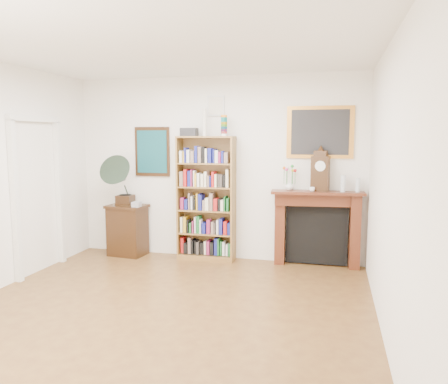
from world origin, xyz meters
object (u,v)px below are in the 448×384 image
(mantel_clock, at_px, (320,172))
(teacup, at_px, (312,189))
(cd_stack, at_px, (136,204))
(bookshelf, at_px, (206,191))
(gramophone, at_px, (121,177))
(bottle_left, at_px, (343,183))
(fireplace, at_px, (317,222))
(flower_vase, at_px, (289,186))
(bottle_right, at_px, (358,185))
(side_cabinet, at_px, (128,230))

(mantel_clock, distance_m, teacup, 0.29)
(cd_stack, bearing_deg, bookshelf, 10.69)
(gramophone, bearing_deg, bottle_left, 0.50)
(fireplace, relative_size, bottle_left, 5.56)
(fireplace, bearing_deg, gramophone, 179.57)
(teacup, bearing_deg, flower_vase, 166.50)
(fireplace, height_order, bottle_left, bottle_left)
(gramophone, relative_size, bottle_left, 3.32)
(flower_vase, bearing_deg, bottle_right, 0.68)
(cd_stack, distance_m, mantel_clock, 2.81)
(bookshelf, relative_size, mantel_clock, 3.76)
(fireplace, height_order, flower_vase, flower_vase)
(fireplace, xyz_separation_m, teacup, (-0.07, -0.11, 0.49))
(fireplace, height_order, mantel_clock, mantel_clock)
(cd_stack, bearing_deg, bottle_right, 4.52)
(bookshelf, relative_size, bottle_right, 10.91)
(side_cabinet, distance_m, cd_stack, 0.52)
(bookshelf, xyz_separation_m, bottle_left, (2.01, 0.04, 0.17))
(side_cabinet, relative_size, bottle_left, 3.38)
(bookshelf, bearing_deg, side_cabinet, -177.78)
(mantel_clock, bearing_deg, gramophone, -165.54)
(cd_stack, distance_m, teacup, 2.67)
(side_cabinet, relative_size, gramophone, 1.02)
(gramophone, xyz_separation_m, bottle_left, (3.36, 0.17, -0.03))
(fireplace, relative_size, teacup, 16.59)
(mantel_clock, bearing_deg, bottle_right, 10.27)
(bookshelf, bearing_deg, teacup, -1.61)
(gramophone, distance_m, bottle_left, 3.36)
(teacup, height_order, bottle_left, bottle_left)
(cd_stack, distance_m, bottle_left, 3.10)
(bottle_right, bearing_deg, gramophone, -176.90)
(gramophone, height_order, flower_vase, gramophone)
(gramophone, bearing_deg, mantel_clock, 1.29)
(flower_vase, bearing_deg, bookshelf, -177.87)
(side_cabinet, height_order, teacup, teacup)
(side_cabinet, height_order, bottle_right, bottle_right)
(side_cabinet, relative_size, bottle_right, 4.05)
(mantel_clock, height_order, bottle_left, mantel_clock)
(gramophone, relative_size, teacup, 9.90)
(bookshelf, bearing_deg, bottle_left, 0.62)
(bookshelf, distance_m, fireplace, 1.71)
(gramophone, height_order, teacup, gramophone)
(cd_stack, bearing_deg, side_cabinet, 148.68)
(mantel_clock, bearing_deg, bottle_left, 6.17)
(mantel_clock, relative_size, flower_vase, 4.27)
(fireplace, bearing_deg, mantel_clock, -33.24)
(mantel_clock, bearing_deg, teacup, -126.86)
(bottle_right, bearing_deg, mantel_clock, 179.53)
(cd_stack, height_order, bottle_left, bottle_left)
(bookshelf, distance_m, side_cabinet, 1.45)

